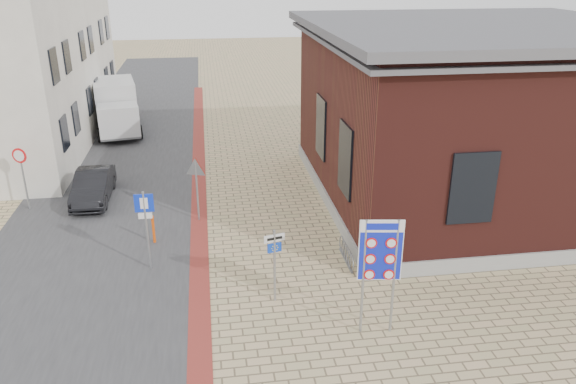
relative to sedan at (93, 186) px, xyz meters
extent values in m
plane|color=tan|center=(6.13, -8.54, -0.61)|extent=(120.00, 120.00, 0.00)
cube|color=#38383A|center=(0.63, 6.46, -0.60)|extent=(7.00, 60.00, 0.02)
cube|color=maroon|center=(4.13, 1.46, -0.59)|extent=(0.60, 40.00, 0.02)
cube|color=gray|center=(15.13, -1.54, -0.36)|extent=(12.15, 12.15, 0.50)
cube|color=#4B1C18|center=(15.13, -1.54, 2.89)|extent=(12.00, 12.00, 6.00)
cube|color=#525257|center=(15.13, -1.54, 6.04)|extent=(13.00, 13.00, 0.30)
cube|color=#525257|center=(15.13, -1.54, 5.64)|extent=(12.70, 12.70, 0.15)
cube|color=black|center=(9.11, -4.54, 2.19)|extent=(0.12, 1.60, 2.40)
cube|color=black|center=(9.11, -0.54, 2.19)|extent=(0.12, 1.60, 2.40)
cube|color=black|center=(12.13, -7.56, 2.19)|extent=(1.40, 0.12, 2.20)
cube|color=black|center=(-1.35, 2.26, 1.59)|extent=(0.10, 1.10, 1.40)
cube|color=black|center=(-1.35, 4.66, 1.59)|extent=(0.10, 1.10, 1.40)
cube|color=black|center=(-1.35, 2.26, 4.39)|extent=(0.10, 1.10, 1.40)
cube|color=black|center=(-1.35, 4.66, 4.39)|extent=(0.10, 1.10, 1.40)
cube|color=beige|center=(-4.87, 9.46, 3.79)|extent=(7.00, 6.00, 8.80)
cube|color=black|center=(-1.35, 8.26, 1.59)|extent=(0.10, 1.10, 1.40)
cube|color=black|center=(-1.35, 10.66, 1.59)|extent=(0.10, 1.10, 1.40)
cube|color=black|center=(-1.35, 8.26, 4.39)|extent=(0.10, 1.10, 1.40)
cube|color=black|center=(-1.35, 10.66, 4.39)|extent=(0.10, 1.10, 1.40)
cube|color=beige|center=(-4.87, 15.46, 3.39)|extent=(7.00, 6.00, 8.00)
cube|color=black|center=(-1.35, 14.26, 1.59)|extent=(0.10, 1.10, 1.40)
cube|color=black|center=(-1.35, 16.66, 1.59)|extent=(0.10, 1.10, 1.40)
cube|color=black|center=(-1.35, 14.26, 4.39)|extent=(0.10, 1.10, 1.40)
cube|color=black|center=(-1.35, 16.66, 4.39)|extent=(0.10, 1.10, 1.40)
torus|color=slate|center=(8.78, -6.94, -0.33)|extent=(0.04, 0.60, 0.60)
torus|color=slate|center=(8.78, -6.64, -0.33)|extent=(0.04, 0.60, 0.60)
torus|color=slate|center=(8.78, -6.34, -0.33)|extent=(0.04, 0.60, 0.60)
torus|color=slate|center=(8.78, -6.04, -0.33)|extent=(0.04, 0.60, 0.60)
torus|color=slate|center=(8.78, -5.74, -0.33)|extent=(0.04, 0.60, 0.60)
cube|color=slate|center=(8.78, -6.34, -0.59)|extent=(0.08, 1.60, 0.04)
imported|color=black|center=(0.00, 0.00, 0.00)|extent=(1.31, 3.70, 1.22)
cube|color=slate|center=(-0.26, 9.77, -0.17)|extent=(2.92, 5.53, 0.24)
cube|color=silver|center=(0.06, 7.95, 0.61)|extent=(2.30, 1.98, 1.56)
cube|color=black|center=(0.18, 7.23, 0.90)|extent=(1.84, 0.40, 0.78)
cube|color=silver|center=(-0.41, 10.63, 1.10)|extent=(2.71, 3.82, 2.14)
cylinder|color=black|center=(-1.00, 8.06, -0.22)|extent=(0.37, 0.81, 0.78)
cylinder|color=black|center=(1.01, 8.41, -0.22)|extent=(0.37, 0.81, 0.78)
cylinder|color=black|center=(-1.54, 11.13, -0.22)|extent=(0.37, 0.81, 0.78)
cylinder|color=black|center=(0.48, 11.48, -0.22)|extent=(0.37, 0.81, 0.78)
cylinder|color=gray|center=(8.25, -9.98, 0.98)|extent=(0.07, 0.07, 3.18)
cylinder|color=gray|center=(9.01, -10.09, 0.98)|extent=(0.07, 0.07, 3.18)
cube|color=white|center=(8.63, -10.04, 1.75)|extent=(1.08, 0.20, 1.63)
cube|color=#101EC1|center=(8.63, -10.04, 1.75)|extent=(1.04, 0.20, 1.59)
cube|color=white|center=(8.63, -10.04, 2.41)|extent=(1.04, 0.21, 0.31)
cylinder|color=gray|center=(6.25, -8.24, 0.49)|extent=(0.07, 0.07, 2.20)
cube|color=silver|center=(6.25, -8.24, 1.35)|extent=(0.59, 0.19, 0.21)
cube|color=#0F38B7|center=(6.25, -8.24, 1.07)|extent=(0.40, 0.14, 0.27)
cylinder|color=gray|center=(2.63, -5.89, 0.68)|extent=(0.07, 0.07, 2.59)
cube|color=#102FC6|center=(2.63, -5.89, 1.61)|extent=(0.57, 0.05, 0.57)
cube|color=white|center=(2.63, -5.89, 1.20)|extent=(0.41, 0.05, 0.19)
cylinder|color=gray|center=(4.13, -2.54, 0.54)|extent=(0.07, 0.07, 2.31)
cylinder|color=gray|center=(-2.37, -0.54, 0.62)|extent=(0.07, 0.07, 2.46)
cylinder|color=red|center=(-2.37, -0.54, 1.57)|extent=(0.56, 0.22, 0.58)
cylinder|color=#E94E0C|center=(2.63, -4.14, -0.11)|extent=(0.12, 0.12, 1.00)
camera|label=1|loc=(4.62, -21.66, 8.25)|focal=35.00mm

